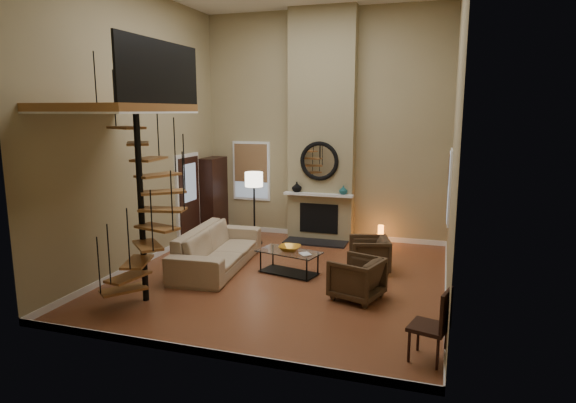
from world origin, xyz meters
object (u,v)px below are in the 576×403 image
(accent_lamp, at_px, (381,235))
(floor_lamp, at_px, (254,185))
(side_chair, at_px, (436,323))
(armchair_near, at_px, (373,255))
(armchair_far, at_px, (361,279))
(coffee_table, at_px, (289,259))
(hutch, at_px, (213,196))
(sofa, at_px, (217,248))

(accent_lamp, bearing_deg, floor_lamp, -166.08)
(side_chair, bearing_deg, armchair_near, 110.70)
(armchair_far, bearing_deg, side_chair, 52.07)
(coffee_table, xyz_separation_m, side_chair, (2.79, -2.71, 0.24))
(accent_lamp, relative_size, side_chair, 0.50)
(armchair_near, xyz_separation_m, side_chair, (1.25, -3.31, 0.17))
(armchair_near, bearing_deg, hutch, -129.96)
(armchair_near, distance_m, coffee_table, 1.65)
(hutch, height_order, sofa, hutch)
(hutch, distance_m, floor_lamp, 1.65)
(floor_lamp, relative_size, accent_lamp, 3.59)
(hutch, relative_size, side_chair, 2.07)
(floor_lamp, bearing_deg, accent_lamp, 13.92)
(hutch, relative_size, armchair_near, 2.65)
(sofa, bearing_deg, armchair_far, -111.15)
(hutch, distance_m, accent_lamp, 4.37)
(armchair_far, bearing_deg, hutch, -110.66)
(armchair_far, xyz_separation_m, side_chair, (1.24, -1.81, 0.17))
(armchair_near, distance_m, floor_lamp, 3.42)
(sofa, bearing_deg, floor_lamp, -7.03)
(armchair_near, bearing_deg, sofa, -93.97)
(hutch, height_order, side_chair, hutch)
(floor_lamp, bearing_deg, armchair_far, -42.67)
(accent_lamp, bearing_deg, sofa, -138.42)
(armchair_far, bearing_deg, sofa, -88.23)
(accent_lamp, bearing_deg, hutch, -179.97)
(armchair_far, bearing_deg, accent_lamp, -160.62)
(sofa, relative_size, accent_lamp, 5.66)
(armchair_far, xyz_separation_m, floor_lamp, (-3.01, 2.77, 1.06))
(armchair_far, relative_size, coffee_table, 0.59)
(hutch, bearing_deg, coffee_table, -41.95)
(coffee_table, xyz_separation_m, accent_lamp, (1.44, 2.58, -0.03))
(hutch, relative_size, sofa, 0.73)
(coffee_table, bearing_deg, armchair_near, 21.30)
(armchair_near, distance_m, accent_lamp, 1.99)
(sofa, distance_m, floor_lamp, 2.16)
(accent_lamp, height_order, side_chair, side_chair)
(sofa, relative_size, floor_lamp, 1.58)
(sofa, xyz_separation_m, armchair_near, (3.05, 0.64, -0.04))
(sofa, bearing_deg, accent_lamp, -53.74)
(hutch, relative_size, floor_lamp, 1.16)
(hutch, bearing_deg, side_chair, -43.07)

